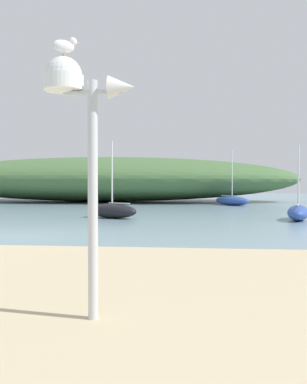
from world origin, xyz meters
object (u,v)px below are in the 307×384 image
(seagull_on_radar, at_px, (65,45))
(sailboat_far_right, at_px, (112,211))
(sailboat_near_shore, at_px, (232,201))
(sailboat_off_point, at_px, (298,212))
(mast_structure, at_px, (77,105))

(seagull_on_radar, relative_size, sailboat_far_right, 0.08)
(sailboat_near_shore, relative_size, sailboat_off_point, 1.20)
(mast_structure, bearing_deg, sailboat_near_shore, 81.70)
(mast_structure, relative_size, seagull_on_radar, 9.53)
(mast_structure, xyz_separation_m, seagull_on_radar, (-0.15, 0.01, 0.72))
(seagull_on_radar, xyz_separation_m, sailboat_near_shore, (4.43, 29.29, -3.09))
(seagull_on_radar, relative_size, sailboat_near_shore, 0.07)
(sailboat_near_shore, height_order, sailboat_far_right, sailboat_near_shore)
(mast_structure, height_order, sailboat_off_point, sailboat_off_point)
(sailboat_near_shore, bearing_deg, sailboat_off_point, -81.13)
(mast_structure, height_order, seagull_on_radar, seagull_on_radar)
(mast_structure, xyz_separation_m, sailboat_near_shore, (4.27, 29.30, -2.37))
(mast_structure, distance_m, sailboat_far_right, 16.73)
(sailboat_off_point, bearing_deg, mast_structure, -111.55)
(seagull_on_radar, distance_m, sailboat_off_point, 17.58)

